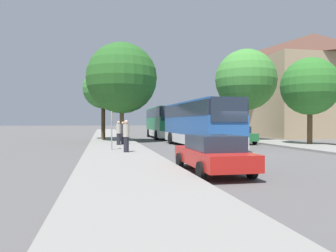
{
  "coord_description": "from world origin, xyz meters",
  "views": [
    {
      "loc": [
        -8.02,
        -18.6,
        1.9
      ],
      "look_at": [
        -1.3,
        14.34,
        1.46
      ],
      "focal_mm": 35.0,
      "sensor_mm": 36.0,
      "label": 1
    }
  ],
  "objects_px": {
    "tree_right_near": "(310,86)",
    "parked_car_right_near": "(238,135)",
    "bus_stop_sign": "(112,126)",
    "tree_left_far": "(103,89)",
    "parked_car_left_curb": "(213,153)",
    "tree_right_mid": "(246,80)",
    "pedestrian_waiting_near": "(123,133)",
    "tree_left_near": "(122,78)",
    "parked_car_right_far": "(207,131)",
    "bus_middle": "(163,122)",
    "pedestrian_waiting_far": "(119,133)",
    "pedestrian_walking_back": "(126,136)",
    "bus_front": "(198,123)"
  },
  "relations": [
    {
      "from": "tree_right_near",
      "to": "parked_car_right_near",
      "type": "bearing_deg",
      "value": 142.07
    },
    {
      "from": "bus_stop_sign",
      "to": "tree_left_far",
      "type": "bearing_deg",
      "value": 91.92
    },
    {
      "from": "parked_car_left_curb",
      "to": "tree_right_mid",
      "type": "height_order",
      "value": "tree_right_mid"
    },
    {
      "from": "tree_right_near",
      "to": "pedestrian_waiting_near",
      "type": "bearing_deg",
      "value": 170.25
    },
    {
      "from": "tree_left_near",
      "to": "parked_car_right_far",
      "type": "bearing_deg",
      "value": 28.98
    },
    {
      "from": "parked_car_right_near",
      "to": "tree_right_near",
      "type": "relative_size",
      "value": 0.69
    },
    {
      "from": "bus_middle",
      "to": "tree_right_near",
      "type": "xyz_separation_m",
      "value": [
        9.21,
        -14.03,
        2.83
      ]
    },
    {
      "from": "bus_middle",
      "to": "pedestrian_waiting_far",
      "type": "bearing_deg",
      "value": -113.76
    },
    {
      "from": "parked_car_right_far",
      "to": "tree_right_mid",
      "type": "bearing_deg",
      "value": 104.89
    },
    {
      "from": "parked_car_left_curb",
      "to": "bus_middle",
      "type": "bearing_deg",
      "value": 83.4
    },
    {
      "from": "tree_left_far",
      "to": "bus_stop_sign",
      "type": "bearing_deg",
      "value": -88.08
    },
    {
      "from": "parked_car_right_far",
      "to": "pedestrian_walking_back",
      "type": "relative_size",
      "value": 2.2
    },
    {
      "from": "bus_front",
      "to": "parked_car_right_far",
      "type": "distance_m",
      "value": 13.71
    },
    {
      "from": "tree_right_near",
      "to": "tree_right_mid",
      "type": "relative_size",
      "value": 0.77
    },
    {
      "from": "bus_front",
      "to": "bus_stop_sign",
      "type": "height_order",
      "value": "bus_front"
    },
    {
      "from": "bus_middle",
      "to": "parked_car_left_curb",
      "type": "xyz_separation_m",
      "value": [
        -2.92,
        -25.63,
        -1.12
      ]
    },
    {
      "from": "parked_car_right_far",
      "to": "bus_front",
      "type": "bearing_deg",
      "value": 66.38
    },
    {
      "from": "tree_right_near",
      "to": "pedestrian_walking_back",
      "type": "bearing_deg",
      "value": -164.02
    },
    {
      "from": "tree_right_mid",
      "to": "tree_left_near",
      "type": "bearing_deg",
      "value": 177.05
    },
    {
      "from": "tree_right_near",
      "to": "tree_right_mid",
      "type": "distance_m",
      "value": 7.48
    },
    {
      "from": "tree_right_mid",
      "to": "parked_car_right_near",
      "type": "bearing_deg",
      "value": -123.8
    },
    {
      "from": "bus_middle",
      "to": "parked_car_right_far",
      "type": "distance_m",
      "value": 5.23
    },
    {
      "from": "pedestrian_walking_back",
      "to": "tree_right_near",
      "type": "distance_m",
      "value": 15.77
    },
    {
      "from": "pedestrian_waiting_near",
      "to": "tree_left_far",
      "type": "height_order",
      "value": "tree_left_far"
    },
    {
      "from": "bus_stop_sign",
      "to": "tree_left_near",
      "type": "distance_m",
      "value": 10.97
    },
    {
      "from": "bus_stop_sign",
      "to": "pedestrian_waiting_near",
      "type": "relative_size",
      "value": 1.38
    },
    {
      "from": "tree_right_near",
      "to": "parked_car_right_far",
      "type": "bearing_deg",
      "value": 107.36
    },
    {
      "from": "parked_car_right_far",
      "to": "tree_left_far",
      "type": "relative_size",
      "value": 0.57
    },
    {
      "from": "bus_middle",
      "to": "bus_stop_sign",
      "type": "height_order",
      "value": "bus_middle"
    },
    {
      "from": "bus_middle",
      "to": "tree_right_near",
      "type": "height_order",
      "value": "tree_right_near"
    },
    {
      "from": "bus_middle",
      "to": "pedestrian_waiting_near",
      "type": "xyz_separation_m",
      "value": [
        -5.3,
        -11.54,
        -0.82
      ]
    },
    {
      "from": "bus_middle",
      "to": "pedestrian_walking_back",
      "type": "distance_m",
      "value": 19.09
    },
    {
      "from": "bus_stop_sign",
      "to": "pedestrian_waiting_near",
      "type": "height_order",
      "value": "bus_stop_sign"
    },
    {
      "from": "bus_stop_sign",
      "to": "tree_left_far",
      "type": "xyz_separation_m",
      "value": [
        -0.44,
        13.19,
        3.59
      ]
    },
    {
      "from": "parked_car_left_curb",
      "to": "tree_right_near",
      "type": "height_order",
      "value": "tree_right_near"
    },
    {
      "from": "tree_left_far",
      "to": "pedestrian_waiting_far",
      "type": "bearing_deg",
      "value": -83.12
    },
    {
      "from": "tree_left_near",
      "to": "tree_right_mid",
      "type": "distance_m",
      "value": 12.12
    },
    {
      "from": "tree_right_near",
      "to": "tree_right_mid",
      "type": "bearing_deg",
      "value": 107.23
    },
    {
      "from": "pedestrian_walking_back",
      "to": "tree_left_near",
      "type": "height_order",
      "value": "tree_left_near"
    },
    {
      "from": "bus_front",
      "to": "parked_car_right_near",
      "type": "bearing_deg",
      "value": 32.51
    },
    {
      "from": "bus_stop_sign",
      "to": "tree_left_near",
      "type": "height_order",
      "value": "tree_left_near"
    },
    {
      "from": "pedestrian_waiting_far",
      "to": "tree_right_near",
      "type": "distance_m",
      "value": 15.43
    },
    {
      "from": "bus_stop_sign",
      "to": "parked_car_right_far",
      "type": "bearing_deg",
      "value": 53.95
    },
    {
      "from": "parked_car_right_near",
      "to": "pedestrian_waiting_near",
      "type": "bearing_deg",
      "value": 8.39
    },
    {
      "from": "pedestrian_waiting_far",
      "to": "pedestrian_walking_back",
      "type": "xyz_separation_m",
      "value": [
        0.13,
        -6.06,
        0.02
      ]
    },
    {
      "from": "bus_stop_sign",
      "to": "bus_middle",
      "type": "bearing_deg",
      "value": 68.93
    },
    {
      "from": "parked_car_left_curb",
      "to": "parked_car_right_far",
      "type": "xyz_separation_m",
      "value": [
        7.98,
        24.86,
        0.04
      ]
    },
    {
      "from": "pedestrian_walking_back",
      "to": "tree_left_near",
      "type": "xyz_separation_m",
      "value": [
        0.47,
        11.88,
        4.86
      ]
    },
    {
      "from": "pedestrian_walking_back",
      "to": "tree_right_near",
      "type": "height_order",
      "value": "tree_right_near"
    },
    {
      "from": "bus_front",
      "to": "tree_right_near",
      "type": "bearing_deg",
      "value": -4.42
    }
  ]
}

